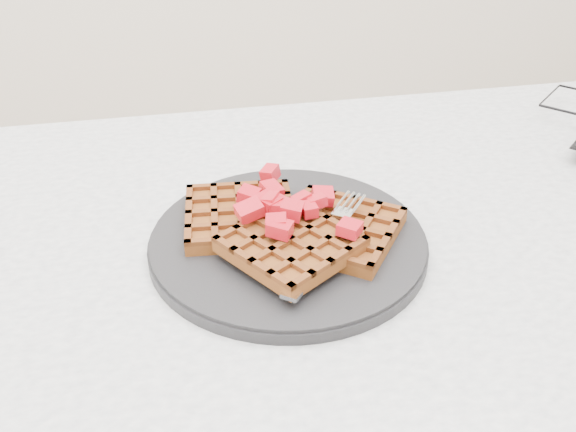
# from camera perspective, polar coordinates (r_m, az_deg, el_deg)

# --- Properties ---
(table) EXTENTS (1.20, 0.80, 0.75)m
(table) POSITION_cam_1_polar(r_m,az_deg,el_deg) (0.75, 9.48, -10.03)
(table) COLOR silver
(table) RESTS_ON ground
(plate) EXTENTS (0.29, 0.29, 0.02)m
(plate) POSITION_cam_1_polar(r_m,az_deg,el_deg) (0.67, -0.00, -2.30)
(plate) COLOR black
(plate) RESTS_ON table
(waffles) EXTENTS (0.24, 0.21, 0.03)m
(waffles) POSITION_cam_1_polar(r_m,az_deg,el_deg) (0.65, 0.08, -1.11)
(waffles) COLOR brown
(waffles) RESTS_ON plate
(strawberry_pile) EXTENTS (0.15, 0.15, 0.02)m
(strawberry_pile) POSITION_cam_1_polar(r_m,az_deg,el_deg) (0.64, -0.00, 1.05)
(strawberry_pile) COLOR #A5000F
(strawberry_pile) RESTS_ON waffles
(fork) EXTENTS (0.13, 0.16, 0.02)m
(fork) POSITION_cam_1_polar(r_m,az_deg,el_deg) (0.64, 3.77, -2.59)
(fork) COLOR silver
(fork) RESTS_ON plate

